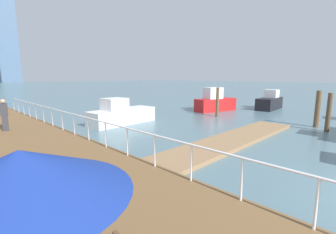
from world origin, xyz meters
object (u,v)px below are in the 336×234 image
moored_boat_4 (121,114)px  pedestrian_0 (4,114)px  moored_boat_2 (215,102)px  moored_boat_3 (270,102)px  patio_umbrella (20,174)px

moored_boat_4 → pedestrian_0: size_ratio=2.92×
pedestrian_0 → moored_boat_2: bearing=-8.1°
moored_boat_3 → moored_boat_4: bearing=163.5°
moored_boat_2 → patio_umbrella: 21.50m
moored_boat_4 → patio_umbrella: (-8.79, -11.46, 1.75)m
moored_boat_2 → moored_boat_3: 6.08m
moored_boat_4 → patio_umbrella: 14.55m
moored_boat_4 → pedestrian_0: bearing=170.1°
moored_boat_4 → moored_boat_3: bearing=-16.5°
patio_umbrella → pedestrian_0: patio_umbrella is taller
patio_umbrella → pedestrian_0: size_ratio=1.30×
moored_boat_3 → moored_boat_4: moored_boat_3 is taller
moored_boat_3 → patio_umbrella: patio_umbrella is taller
moored_boat_2 → pedestrian_0: 16.89m
moored_boat_2 → moored_boat_4: moored_boat_2 is taller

